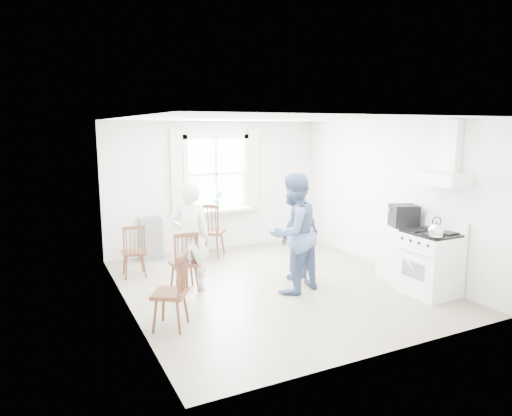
{
  "coord_description": "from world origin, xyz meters",
  "views": [
    {
      "loc": [
        -3.31,
        -6.09,
        2.47
      ],
      "look_at": [
        -0.22,
        0.2,
        1.23
      ],
      "focal_mm": 32.0,
      "sensor_mm": 36.0,
      "label": 1
    }
  ],
  "objects_px": {
    "low_cabinet": "(399,253)",
    "person_left": "(190,237)",
    "windsor_chair_b": "(186,256)",
    "stereo_stack": "(404,216)",
    "windsor_chair_a": "(134,246)",
    "person_right": "(300,237)",
    "gas_stove": "(430,263)",
    "person_mid": "(293,233)",
    "windsor_chair_c": "(178,282)"
  },
  "relations": [
    {
      "from": "person_left",
      "to": "person_mid",
      "type": "bearing_deg",
      "value": 162.82
    },
    {
      "from": "low_cabinet",
      "to": "windsor_chair_b",
      "type": "height_order",
      "value": "windsor_chair_b"
    },
    {
      "from": "person_left",
      "to": "low_cabinet",
      "type": "bearing_deg",
      "value": 173.22
    },
    {
      "from": "windsor_chair_c",
      "to": "windsor_chair_a",
      "type": "bearing_deg",
      "value": 92.44
    },
    {
      "from": "low_cabinet",
      "to": "windsor_chair_c",
      "type": "relative_size",
      "value": 0.92
    },
    {
      "from": "stereo_stack",
      "to": "windsor_chair_a",
      "type": "bearing_deg",
      "value": 152.28
    },
    {
      "from": "gas_stove",
      "to": "stereo_stack",
      "type": "distance_m",
      "value": 0.88
    },
    {
      "from": "stereo_stack",
      "to": "person_mid",
      "type": "relative_size",
      "value": 0.27
    },
    {
      "from": "low_cabinet",
      "to": "person_mid",
      "type": "xyz_separation_m",
      "value": [
        -1.86,
        0.29,
        0.46
      ]
    },
    {
      "from": "windsor_chair_b",
      "to": "windsor_chair_c",
      "type": "xyz_separation_m",
      "value": [
        -0.46,
        -1.16,
        0.02
      ]
    },
    {
      "from": "gas_stove",
      "to": "person_mid",
      "type": "xyz_separation_m",
      "value": [
        -1.79,
        0.99,
        0.43
      ]
    },
    {
      "from": "stereo_stack",
      "to": "gas_stove",
      "type": "bearing_deg",
      "value": -95.83
    },
    {
      "from": "windsor_chair_c",
      "to": "person_left",
      "type": "relative_size",
      "value": 0.58
    },
    {
      "from": "stereo_stack",
      "to": "person_right",
      "type": "xyz_separation_m",
      "value": [
        -1.46,
        0.77,
        -0.37
      ]
    },
    {
      "from": "stereo_stack",
      "to": "person_left",
      "type": "height_order",
      "value": "person_left"
    },
    {
      "from": "low_cabinet",
      "to": "windsor_chair_a",
      "type": "height_order",
      "value": "windsor_chair_a"
    },
    {
      "from": "gas_stove",
      "to": "stereo_stack",
      "type": "relative_size",
      "value": 2.25
    },
    {
      "from": "gas_stove",
      "to": "low_cabinet",
      "type": "xyz_separation_m",
      "value": [
        0.07,
        0.7,
        -0.03
      ]
    },
    {
      "from": "person_mid",
      "to": "windsor_chair_b",
      "type": "bearing_deg",
      "value": -41.3
    },
    {
      "from": "windsor_chair_b",
      "to": "person_left",
      "type": "distance_m",
      "value": 0.29
    },
    {
      "from": "low_cabinet",
      "to": "person_left",
      "type": "height_order",
      "value": "person_left"
    },
    {
      "from": "person_right",
      "to": "windsor_chair_b",
      "type": "bearing_deg",
      "value": -25.47
    },
    {
      "from": "gas_stove",
      "to": "person_left",
      "type": "distance_m",
      "value": 3.62
    },
    {
      "from": "windsor_chair_c",
      "to": "person_right",
      "type": "bearing_deg",
      "value": 21.68
    },
    {
      "from": "windsor_chair_b",
      "to": "windsor_chair_c",
      "type": "relative_size",
      "value": 0.97
    },
    {
      "from": "person_mid",
      "to": "stereo_stack",
      "type": "bearing_deg",
      "value": 152.52
    },
    {
      "from": "windsor_chair_c",
      "to": "low_cabinet",
      "type": "bearing_deg",
      "value": 3.1
    },
    {
      "from": "gas_stove",
      "to": "person_right",
      "type": "height_order",
      "value": "person_right"
    },
    {
      "from": "stereo_stack",
      "to": "windsor_chair_b",
      "type": "bearing_deg",
      "value": 163.21
    },
    {
      "from": "gas_stove",
      "to": "person_right",
      "type": "bearing_deg",
      "value": 134.44
    },
    {
      "from": "person_left",
      "to": "stereo_stack",
      "type": "bearing_deg",
      "value": 172.38
    },
    {
      "from": "person_mid",
      "to": "person_right",
      "type": "distance_m",
      "value": 0.62
    },
    {
      "from": "low_cabinet",
      "to": "windsor_chair_c",
      "type": "xyz_separation_m",
      "value": [
        -3.79,
        -0.21,
        0.15
      ]
    },
    {
      "from": "stereo_stack",
      "to": "person_left",
      "type": "relative_size",
      "value": 0.3
    },
    {
      "from": "windsor_chair_b",
      "to": "person_left",
      "type": "height_order",
      "value": "person_left"
    },
    {
      "from": "windsor_chair_b",
      "to": "low_cabinet",
      "type": "bearing_deg",
      "value": -15.96
    },
    {
      "from": "gas_stove",
      "to": "person_right",
      "type": "distance_m",
      "value": 2.0
    },
    {
      "from": "gas_stove",
      "to": "person_mid",
      "type": "distance_m",
      "value": 2.09
    },
    {
      "from": "windsor_chair_b",
      "to": "person_mid",
      "type": "height_order",
      "value": "person_mid"
    },
    {
      "from": "stereo_stack",
      "to": "person_right",
      "type": "relative_size",
      "value": 0.35
    },
    {
      "from": "person_right",
      "to": "low_cabinet",
      "type": "bearing_deg",
      "value": 135.38
    },
    {
      "from": "gas_stove",
      "to": "windsor_chair_c",
      "type": "height_order",
      "value": "gas_stove"
    },
    {
      "from": "windsor_chair_a",
      "to": "person_right",
      "type": "distance_m",
      "value": 2.74
    },
    {
      "from": "stereo_stack",
      "to": "windsor_chair_a",
      "type": "relative_size",
      "value": 0.55
    },
    {
      "from": "person_right",
      "to": "windsor_chair_c",
      "type": "bearing_deg",
      "value": 3.28
    },
    {
      "from": "low_cabinet",
      "to": "windsor_chair_b",
      "type": "xyz_separation_m",
      "value": [
        -3.33,
        0.95,
        0.13
      ]
    },
    {
      "from": "windsor_chair_a",
      "to": "gas_stove",
      "type": "bearing_deg",
      "value": -35.17
    },
    {
      "from": "person_left",
      "to": "person_mid",
      "type": "distance_m",
      "value": 1.57
    },
    {
      "from": "person_mid",
      "to": "windsor_chair_c",
      "type": "bearing_deg",
      "value": -2.73
    },
    {
      "from": "windsor_chair_a",
      "to": "low_cabinet",
      "type": "bearing_deg",
      "value": -27.1
    }
  ]
}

